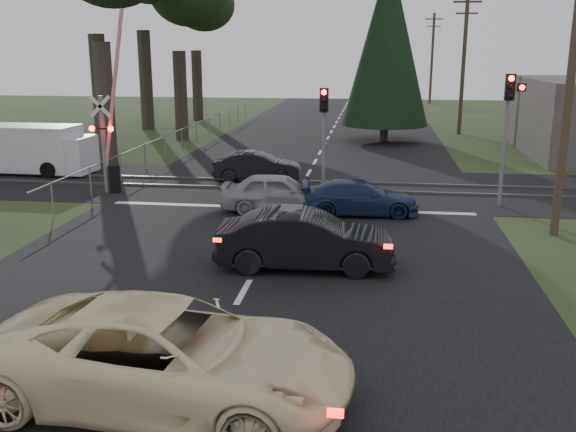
% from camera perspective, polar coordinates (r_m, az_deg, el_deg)
% --- Properties ---
extents(ground, '(120.00, 120.00, 0.00)m').
position_cam_1_polar(ground, '(15.20, -3.99, -6.76)').
color(ground, '#233518').
rests_on(ground, ground).
extents(road, '(14.00, 100.00, 0.01)m').
position_cam_1_polar(road, '(24.65, 0.67, 1.69)').
color(road, black).
rests_on(road, ground).
extents(rail_corridor, '(120.00, 8.00, 0.01)m').
position_cam_1_polar(rail_corridor, '(26.59, 1.20, 2.66)').
color(rail_corridor, black).
rests_on(rail_corridor, ground).
extents(stop_line, '(13.00, 0.35, 0.00)m').
position_cam_1_polar(stop_line, '(22.91, 0.12, 0.71)').
color(stop_line, silver).
rests_on(stop_line, ground).
extents(rail_near, '(120.00, 0.12, 0.10)m').
position_cam_1_polar(rail_near, '(25.81, 1.00, 2.39)').
color(rail_near, '#59544C').
rests_on(rail_near, ground).
extents(rail_far, '(120.00, 0.12, 0.10)m').
position_cam_1_polar(rail_far, '(27.36, 1.39, 3.09)').
color(rail_far, '#59544C').
rests_on(rail_far, ground).
extents(crossing_signal, '(1.62, 0.38, 6.96)m').
position_cam_1_polar(crossing_signal, '(25.97, -15.62, 6.43)').
color(crossing_signal, slate).
rests_on(crossing_signal, ground).
extents(traffic_signal_right, '(0.68, 0.48, 4.70)m').
position_cam_1_polar(traffic_signal_right, '(23.87, 19.03, 8.53)').
color(traffic_signal_right, slate).
rests_on(traffic_signal_right, ground).
extents(traffic_signal_center, '(0.32, 0.48, 4.10)m').
position_cam_1_polar(traffic_signal_center, '(24.75, 3.21, 8.30)').
color(traffic_signal_center, slate).
rests_on(traffic_signal_center, ground).
extents(utility_pole_near, '(1.80, 0.26, 9.00)m').
position_cam_1_polar(utility_pole_near, '(20.63, 23.84, 11.18)').
color(utility_pole_near, '#4C3D2D').
rests_on(utility_pole_near, ground).
extents(utility_pole_mid, '(1.80, 0.26, 9.00)m').
position_cam_1_polar(utility_pole_mid, '(44.20, 15.34, 13.12)').
color(utility_pole_mid, '#4C3D2D').
rests_on(utility_pole_mid, ground).
extents(utility_pole_far, '(1.80, 0.26, 9.00)m').
position_cam_1_polar(utility_pole_far, '(69.07, 12.69, 13.66)').
color(utility_pole_far, '#4C3D2D').
rests_on(utility_pole_far, ground).
extents(conifer_tree, '(5.20, 5.20, 11.00)m').
position_cam_1_polar(conifer_tree, '(39.85, 8.82, 15.16)').
color(conifer_tree, '#473D33').
rests_on(conifer_tree, ground).
extents(fence_left, '(0.10, 36.00, 1.20)m').
position_cam_1_polar(fence_left, '(38.30, -8.71, 6.19)').
color(fence_left, slate).
rests_on(fence_left, ground).
extents(cream_coupe, '(6.17, 3.27, 1.65)m').
position_cam_1_polar(cream_coupe, '(10.57, -10.63, -12.11)').
color(cream_coupe, '#FEEEB6').
rests_on(cream_coupe, ground).
extents(dark_hatchback, '(4.65, 1.82, 1.51)m').
position_cam_1_polar(dark_hatchback, '(16.54, 1.53, -2.17)').
color(dark_hatchback, black).
rests_on(dark_hatchback, ground).
extents(silver_car, '(4.06, 1.78, 1.36)m').
position_cam_1_polar(silver_car, '(22.27, -0.84, 2.06)').
color(silver_car, '#96989D').
rests_on(silver_car, ground).
extents(blue_sedan, '(4.16, 2.00, 1.17)m').
position_cam_1_polar(blue_sedan, '(22.11, 6.37, 1.63)').
color(blue_sedan, '#182648').
rests_on(blue_sedan, ground).
extents(dark_car_far, '(3.84, 1.60, 1.24)m').
position_cam_1_polar(dark_car_far, '(27.74, -2.77, 4.44)').
color(dark_car_far, black).
rests_on(dark_car_far, ground).
extents(white_van, '(5.63, 2.29, 2.18)m').
position_cam_1_polar(white_van, '(31.49, -21.68, 5.54)').
color(white_van, white).
rests_on(white_van, ground).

